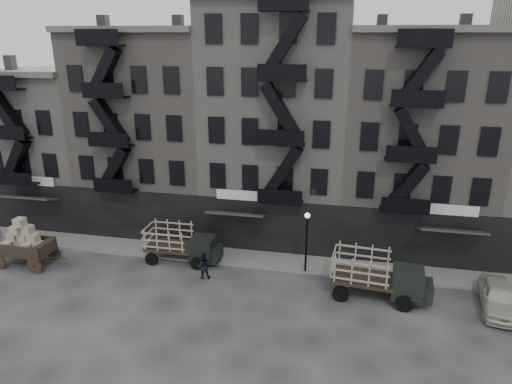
% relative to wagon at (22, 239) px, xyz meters
% --- Properties ---
extents(ground, '(140.00, 140.00, 0.00)m').
position_rel_wagon_xyz_m(ground, '(15.86, 0.00, -1.87)').
color(ground, '#38383A').
rests_on(ground, ground).
extents(sidewalk, '(55.00, 2.50, 0.15)m').
position_rel_wagon_xyz_m(sidewalk, '(15.86, 3.75, -1.80)').
color(sidewalk, slate).
rests_on(sidewalk, ground).
extents(building_west, '(10.00, 11.35, 13.20)m').
position_rel_wagon_xyz_m(building_west, '(-4.14, 9.83, 4.13)').
color(building_west, gray).
rests_on(building_west, ground).
extents(building_midwest, '(10.00, 11.35, 16.20)m').
position_rel_wagon_xyz_m(building_midwest, '(5.86, 9.83, 5.63)').
color(building_midwest, slate).
rests_on(building_midwest, ground).
extents(building_center, '(10.00, 11.35, 18.20)m').
position_rel_wagon_xyz_m(building_center, '(15.86, 9.83, 6.63)').
color(building_center, gray).
rests_on(building_center, ground).
extents(building_mideast, '(10.00, 11.35, 16.20)m').
position_rel_wagon_xyz_m(building_mideast, '(25.86, 9.83, 5.63)').
color(building_mideast, slate).
rests_on(building_mideast, ground).
extents(lamp_post, '(0.36, 0.36, 4.28)m').
position_rel_wagon_xyz_m(lamp_post, '(18.86, 2.60, 0.91)').
color(lamp_post, black).
rests_on(lamp_post, ground).
extents(wagon, '(3.92, 2.16, 3.28)m').
position_rel_wagon_xyz_m(wagon, '(0.00, 0.00, 0.00)').
color(wagon, black).
rests_on(wagon, ground).
extents(stake_truck_west, '(5.20, 2.20, 2.59)m').
position_rel_wagon_xyz_m(stake_truck_west, '(10.30, 2.60, -0.39)').
color(stake_truck_west, black).
rests_on(stake_truck_west, ground).
extents(stake_truck_east, '(5.89, 2.82, 2.87)m').
position_rel_wagon_xyz_m(stake_truck_east, '(23.32, 0.58, -0.23)').
color(stake_truck_east, black).
rests_on(stake_truck_east, ground).
extents(car_east, '(2.43, 4.82, 1.57)m').
position_rel_wagon_xyz_m(car_east, '(30.04, 0.68, -1.09)').
color(car_east, '#B9B4A6').
rests_on(car_east, ground).
extents(pedestrian_west, '(0.66, 0.70, 1.62)m').
position_rel_wagon_xyz_m(pedestrian_west, '(-1.42, 1.81, -1.06)').
color(pedestrian_west, black).
rests_on(pedestrian_west, ground).
extents(pedestrian_mid, '(1.02, 0.91, 1.76)m').
position_rel_wagon_xyz_m(pedestrian_mid, '(12.51, 0.65, -0.99)').
color(pedestrian_mid, black).
rests_on(pedestrian_mid, ground).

